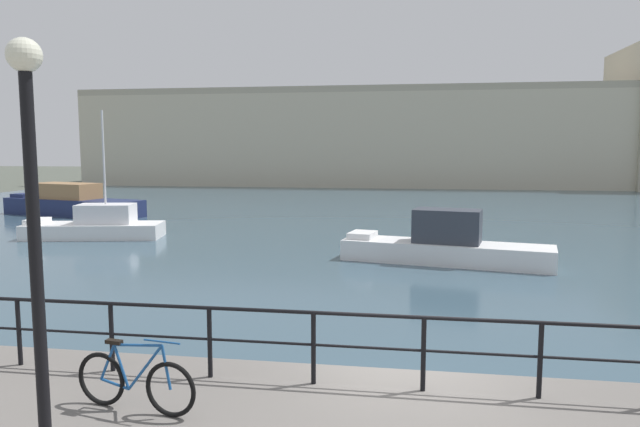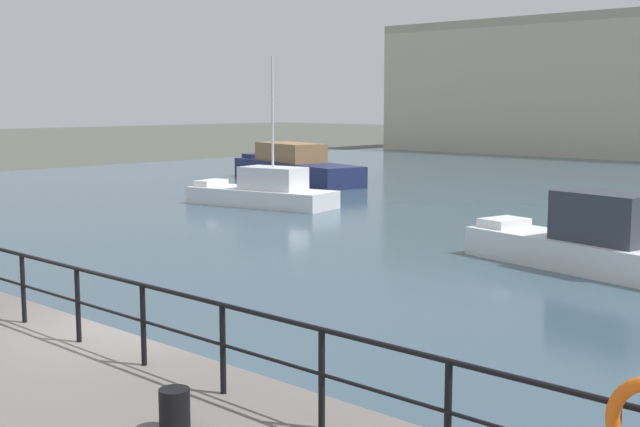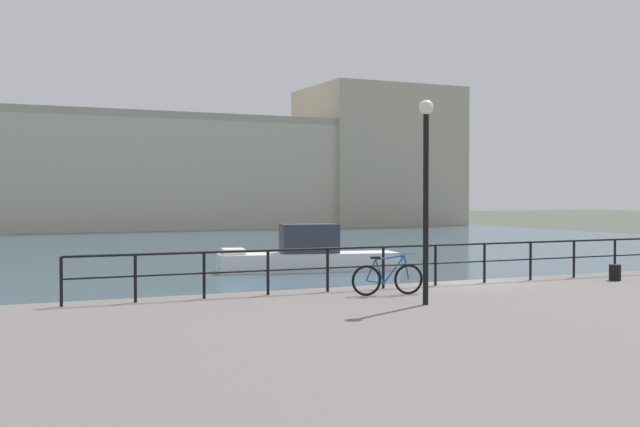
{
  "view_description": "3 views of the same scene",
  "coord_description": "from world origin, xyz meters",
  "views": [
    {
      "loc": [
        -0.0,
        -8.63,
        4.36
      ],
      "look_at": [
        -2.12,
        4.82,
        2.82
      ],
      "focal_mm": 32.37,
      "sensor_mm": 36.0,
      "label": 1
    },
    {
      "loc": [
        10.58,
        -6.87,
        4.33
      ],
      "look_at": [
        -0.79,
        5.3,
        2.13
      ],
      "focal_mm": 47.5,
      "sensor_mm": 36.0,
      "label": 2
    },
    {
      "loc": [
        -12.67,
        -18.13,
        3.34
      ],
      "look_at": [
        -3.06,
        2.68,
        2.8
      ],
      "focal_mm": 44.44,
      "sensor_mm": 36.0,
      "label": 3
    }
  ],
  "objects": [
    {
      "name": "ground_plane",
      "position": [
        0.0,
        0.0,
        0.0
      ],
      "size": [
        240.0,
        240.0,
        0.0
      ],
      "primitive_type": "plane",
      "color": "#4C5147"
    },
    {
      "name": "water_basin",
      "position": [
        0.0,
        30.2,
        0.01
      ],
      "size": [
        80.0,
        60.0,
        0.01
      ],
      "primitive_type": "cube",
      "color": "#385160",
      "rests_on": "ground_plane"
    },
    {
      "name": "harbor_building",
      "position": [
        7.52,
        59.8,
        5.8
      ],
      "size": [
        76.67,
        12.69,
        15.15
      ],
      "color": "#C1B79E",
      "rests_on": "ground_plane"
    },
    {
      "name": "moored_white_yacht",
      "position": [
        1.31,
        13.49,
        0.69
      ],
      "size": [
        8.06,
        3.35,
        2.06
      ],
      "rotation": [
        0.0,
        0.0,
        2.94
      ],
      "color": "white",
      "rests_on": "water_basin"
    },
    {
      "name": "quay_railing",
      "position": [
        -0.56,
        -0.75,
        1.72
      ],
      "size": [
        20.26,
        0.07,
        1.08
      ],
      "color": "black",
      "rests_on": "quay_promenade"
    },
    {
      "name": "parked_bicycle",
      "position": [
        -3.46,
        -1.97,
        1.37
      ],
      "size": [
        1.76,
        0.35,
        0.98
      ],
      "rotation": [
        0.0,
        0.0,
        -0.17
      ],
      "color": "black",
      "rests_on": "quay_promenade"
    },
    {
      "name": "mooring_bollard",
      "position": [
        3.81,
        -1.82,
        1.2
      ],
      "size": [
        0.32,
        0.32,
        0.44
      ],
      "primitive_type": "cylinder",
      "color": "black",
      "rests_on": "quay_promenade"
    },
    {
      "name": "quay_lamp_post",
      "position": [
        -3.52,
        -3.71,
        3.81
      ],
      "size": [
        0.32,
        0.32,
        4.39
      ],
      "color": "black",
      "rests_on": "quay_promenade"
    }
  ]
}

